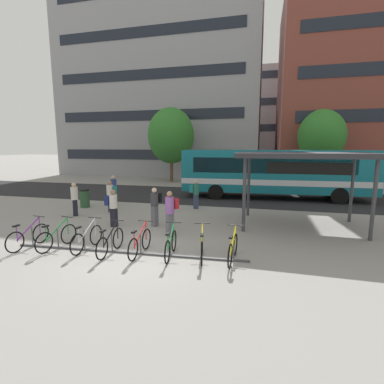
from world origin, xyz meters
The scene contains 26 objects.
ground centered at (0.00, 0.00, 0.00)m, with size 200.00×200.00×0.00m, color gray.
bus_lane_asphalt centered at (0.00, 11.41, 0.00)m, with size 80.00×7.20×0.01m, color #232326.
city_bus centered at (4.71, 11.42, 1.78)m, with size 12.12×3.09×3.20m.
bike_rack centered at (-0.30, 0.01, 0.09)m, with size 7.84×0.53×0.70m.
parked_bicycle_purple_0 centered at (-3.78, -0.30, 0.38)m, with size 0.52×1.72×0.99m.
parked_bicycle_green_1 centered at (-2.79, -0.12, 0.38)m, with size 0.52×1.71×0.99m.
parked_bicycle_silver_2 centered at (-1.72, 0.01, 0.38)m, with size 0.52×1.72×0.99m.
parked_bicycle_black_3 centered at (-0.77, -0.13, 0.38)m, with size 0.52×1.72×0.99m.
parked_bicycle_red_4 centered at (0.18, 0.02, 0.38)m, with size 0.52×1.72×0.99m.
parked_bicycle_green_5 centered at (1.19, 0.08, 0.38)m, with size 0.52×1.72×0.99m.
parked_bicycle_yellow_6 centered at (2.16, 0.20, 0.38)m, with size 0.54×1.70×0.99m.
parked_bicycle_yellow_7 centered at (3.10, 0.22, 0.38)m, with size 0.52×1.72×0.99m.
transit_shelter centered at (5.52, 4.70, 2.98)m, with size 5.45×3.64×3.17m.
commuter_teal_pack_0 centered at (0.32, 7.04, 0.92)m, with size 0.60×0.48×1.61m.
commuter_black_pack_1 centered at (-0.57, 3.26, 0.98)m, with size 0.46×0.59×1.69m.
commuter_teal_pack_2 centered at (-3.82, 5.22, 0.96)m, with size 0.60×0.51×1.66m.
commuter_red_pack_3 centered at (0.52, 2.11, 1.01)m, with size 0.55×0.60×1.75m.
commuter_olive_pack_4 centered at (-4.56, 6.83, 1.02)m, with size 0.57×0.60×1.76m.
commuter_navy_pack_5 centered at (-2.29, 2.73, 0.93)m, with size 0.53×0.35×1.62m.
commuter_grey_pack_6 centered at (-5.13, 4.04, 0.96)m, with size 0.53×0.61×1.68m.
trash_bin centered at (-5.88, 5.90, 0.52)m, with size 0.55×0.55×1.03m.
street_tree_0 centered at (-4.79, 18.41, 4.46)m, with size 4.45×4.45×7.13m.
street_tree_1 centered at (8.64, 18.39, 4.29)m, with size 3.88×3.88×6.54m.
building_left_wing centered at (-8.52, 27.15, 10.64)m, with size 23.72×11.00×21.28m.
building_right_wing centered at (15.36, 26.72, 9.51)m, with size 19.89×13.54×19.01m.
building_centre_block centered at (2.98, 44.21, 7.97)m, with size 19.45×10.66×15.94m.
Camera 1 is at (3.87, -7.89, 3.41)m, focal length 26.36 mm.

